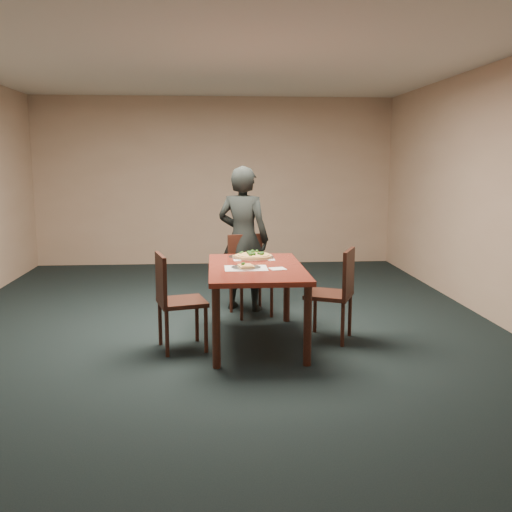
{
  "coord_description": "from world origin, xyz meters",
  "views": [
    {
      "loc": [
        -0.05,
        -5.71,
        1.75
      ],
      "look_at": [
        0.36,
        -0.36,
        0.85
      ],
      "focal_mm": 40.0,
      "sensor_mm": 36.0,
      "label": 1
    }
  ],
  "objects": [
    {
      "name": "chair_right",
      "position": [
        1.15,
        -0.37,
        0.52
      ],
      "size": [
        0.56,
        0.56,
        0.91
      ],
      "rotation": [
        0.0,
        0.0,
        -2.0
      ],
      "color": "black",
      "rests_on": "ground"
    },
    {
      "name": "diner",
      "position": [
        0.3,
        0.89,
        0.85
      ],
      "size": [
        0.73,
        0.62,
        1.69
      ],
      "primitive_type": "imported",
      "rotation": [
        0.0,
        0.0,
        2.73
      ],
      "color": "black",
      "rests_on": "ground"
    },
    {
      "name": "placemat_main",
      "position": [
        0.37,
        0.1,
        0.75
      ],
      "size": [
        0.42,
        0.32,
        0.0
      ],
      "primitive_type": "cube",
      "color": "white",
      "rests_on": "dining_table"
    },
    {
      "name": "napkin",
      "position": [
        0.55,
        -0.52,
        0.75
      ],
      "size": [
        0.17,
        0.17,
        0.01
      ],
      "primitive_type": "cube",
      "rotation": [
        0.0,
        0.0,
        0.22
      ],
      "color": "white",
      "rests_on": "dining_table"
    },
    {
      "name": "slice_plate_near",
      "position": [
        0.25,
        -0.45,
        0.76
      ],
      "size": [
        0.28,
        0.28,
        0.06
      ],
      "color": "silver",
      "rests_on": "dining_table"
    },
    {
      "name": "room_shell",
      "position": [
        0.0,
        0.0,
        1.74
      ],
      "size": [
        8.0,
        8.0,
        8.0
      ],
      "color": "tan",
      "rests_on": "ground"
    },
    {
      "name": "chair_far",
      "position": [
        0.35,
        0.71,
        0.52
      ],
      "size": [
        0.52,
        0.52,
        0.91
      ],
      "rotation": [
        0.0,
        0.0,
        0.29
      ],
      "color": "black",
      "rests_on": "ground"
    },
    {
      "name": "slice_plate_far",
      "position": [
        0.25,
        0.17,
        0.76
      ],
      "size": [
        0.28,
        0.28,
        0.06
      ],
      "color": "silver",
      "rests_on": "dining_table"
    },
    {
      "name": "placemat_near",
      "position": [
        0.26,
        -0.45,
        0.75
      ],
      "size": [
        0.4,
        0.3,
        0.0
      ],
      "primitive_type": "cube",
      "color": "white",
      "rests_on": "dining_table"
    },
    {
      "name": "dining_table",
      "position": [
        0.36,
        -0.36,
        0.66
      ],
      "size": [
        0.9,
        1.5,
        0.75
      ],
      "color": "maroon",
      "rests_on": "ground"
    },
    {
      "name": "ground",
      "position": [
        0.0,
        0.0,
        0.0
      ],
      "size": [
        8.0,
        8.0,
        0.0
      ],
      "primitive_type": "plane",
      "color": "black",
      "rests_on": "ground"
    },
    {
      "name": "pizza_pan",
      "position": [
        0.37,
        0.1,
        0.77
      ],
      "size": [
        0.42,
        0.42,
        0.07
      ],
      "color": "silver",
      "rests_on": "dining_table"
    },
    {
      "name": "chair_left",
      "position": [
        -0.42,
        -0.53,
        0.52
      ],
      "size": [
        0.51,
        0.51,
        0.91
      ],
      "rotation": [
        0.0,
        0.0,
        1.83
      ],
      "color": "black",
      "rests_on": "ground"
    }
  ]
}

